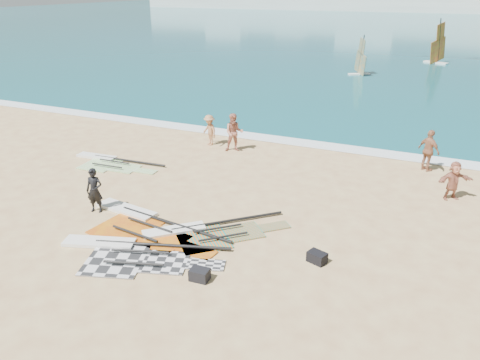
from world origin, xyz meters
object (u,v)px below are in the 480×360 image
at_px(beachgoer_back, 429,151).
at_px(person_wetsuit, 95,191).
at_px(gear_bag_near, 200,275).
at_px(rig_grey, 127,252).
at_px(rig_green, 108,162).
at_px(beachgoer_right, 454,181).
at_px(beachgoer_left, 234,133).
at_px(beachgoer_mid, 209,130).
at_px(rig_orange, 206,232).
at_px(rig_red, 141,223).
at_px(gear_bag_far, 317,257).

bearing_deg(beachgoer_back, person_wetsuit, 78.28).
bearing_deg(beachgoer_back, gear_bag_near, 103.12).
height_order(rig_grey, rig_green, rig_grey).
relative_size(rig_green, beachgoer_right, 3.06).
bearing_deg(gear_bag_near, beachgoer_left, 109.75).
distance_m(rig_grey, beachgoer_mid, 11.31).
xyz_separation_m(beachgoer_left, beachgoer_back, (9.36, 1.13, -0.01)).
distance_m(person_wetsuit, beachgoer_right, 14.10).
distance_m(rig_green, rig_orange, 8.72).
relative_size(rig_red, gear_bag_near, 10.94).
height_order(rig_orange, gear_bag_near, gear_bag_near).
xyz_separation_m(gear_bag_near, gear_bag_far, (2.90, 2.34, -0.01)).
distance_m(beachgoer_left, beachgoer_right, 10.66).
bearing_deg(beachgoer_right, rig_green, 154.32).
height_order(rig_grey, rig_red, rig_red).
distance_m(rig_grey, gear_bag_near, 2.87).
bearing_deg(beachgoer_right, beachgoer_back, 77.00).
bearing_deg(rig_green, rig_grey, -50.93).
bearing_deg(person_wetsuit, rig_red, -20.13).
relative_size(rig_orange, rig_red, 0.77).
bearing_deg(beachgoer_left, beachgoer_back, -17.86).
bearing_deg(person_wetsuit, beachgoer_left, 62.68).
xyz_separation_m(rig_grey, rig_orange, (1.69, 2.22, -0.00)).
bearing_deg(rig_orange, gear_bag_near, -108.81).
height_order(gear_bag_far, beachgoer_left, beachgoer_left).
bearing_deg(beachgoer_mid, beachgoer_back, 34.74).
relative_size(rig_green, rig_red, 0.81).
bearing_deg(rig_red, beachgoer_back, 55.17).
distance_m(rig_orange, beachgoer_right, 10.20).
bearing_deg(beachgoer_right, beachgoer_mid, 135.56).
bearing_deg(rig_orange, rig_green, 107.65).
xyz_separation_m(rig_red, beachgoer_left, (-0.32, 8.75, 0.95)).
xyz_separation_m(rig_green, beachgoer_left, (4.86, 4.15, 0.95)).
distance_m(gear_bag_near, gear_bag_far, 3.73).
bearing_deg(beachgoer_right, beachgoer_left, 135.95).
relative_size(beachgoer_left, beachgoer_back, 1.01).
bearing_deg(beachgoer_back, rig_grey, 92.18).
bearing_deg(beachgoer_back, beachgoer_right, 148.90).
bearing_deg(beachgoer_mid, person_wetsuit, -60.74).
bearing_deg(beachgoer_mid, gear_bag_far, -15.89).
height_order(rig_orange, person_wetsuit, person_wetsuit).
relative_size(person_wetsuit, beachgoer_back, 0.89).
relative_size(rig_red, beachgoer_left, 3.06).
bearing_deg(rig_red, rig_green, 146.03).
bearing_deg(person_wetsuit, gear_bag_near, -37.31).
bearing_deg(person_wetsuit, gear_bag_far, -15.18).
height_order(rig_grey, person_wetsuit, person_wetsuit).
bearing_deg(rig_red, gear_bag_near, -23.34).
distance_m(rig_green, rig_red, 6.93).
bearing_deg(rig_green, gear_bag_far, -24.31).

